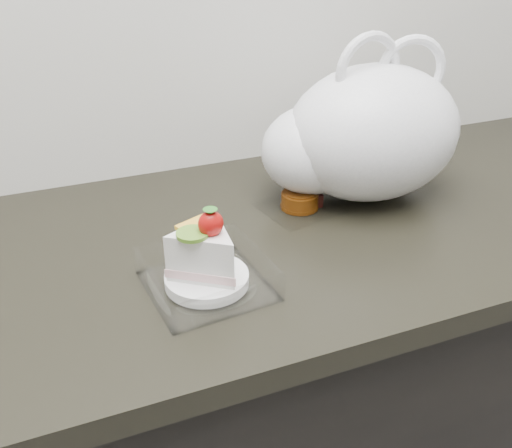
% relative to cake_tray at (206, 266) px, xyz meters
% --- Properties ---
extents(counter, '(2.04, 0.64, 0.90)m').
position_rel_cake_tray_xyz_m(counter, '(0.01, 0.13, -0.48)').
color(counter, black).
rests_on(counter, ground).
extents(cake_tray, '(0.18, 0.18, 0.13)m').
position_rel_cake_tray_xyz_m(cake_tray, '(0.00, 0.00, 0.00)').
color(cake_tray, white).
rests_on(cake_tray, counter).
extents(mooncake_wrap, '(0.16, 0.15, 0.03)m').
position_rel_cake_tray_xyz_m(mooncake_wrap, '(0.24, 0.18, -0.02)').
color(mooncake_wrap, white).
rests_on(mooncake_wrap, counter).
extents(plastic_bag, '(0.38, 0.28, 0.31)m').
position_rel_cake_tray_xyz_m(plastic_bag, '(0.36, 0.19, 0.09)').
color(plastic_bag, white).
rests_on(plastic_bag, counter).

